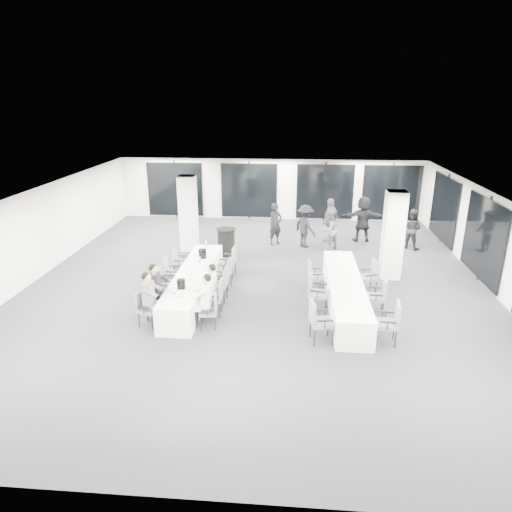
{
  "coord_description": "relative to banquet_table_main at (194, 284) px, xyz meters",
  "views": [
    {
      "loc": [
        1.05,
        -12.96,
        5.53
      ],
      "look_at": [
        -0.0,
        -0.2,
        1.01
      ],
      "focal_mm": 32.0,
      "sensor_mm": 36.0,
      "label": 1
    }
  ],
  "objects": [
    {
      "name": "standing_guest_c",
      "position": [
        3.29,
        4.84,
        0.55
      ],
      "size": [
        1.23,
        1.32,
        1.86
      ],
      "primitive_type": "imported",
      "rotation": [
        0.0,
        0.0,
        2.25
      ],
      "color": "black",
      "rests_on": "floor"
    },
    {
      "name": "room",
      "position": [
        2.63,
        2.06,
        1.01
      ],
      "size": [
        14.04,
        16.04,
        2.84
      ],
      "color": "#242328",
      "rests_on": "ground"
    },
    {
      "name": "column_right",
      "position": [
        5.95,
        1.94,
        1.02
      ],
      "size": [
        0.6,
        0.6,
        2.8
      ],
      "primitive_type": "cube",
      "color": "silver",
      "rests_on": "floor"
    },
    {
      "name": "plate_a",
      "position": [
        -0.02,
        -1.27,
        0.39
      ],
      "size": [
        0.22,
        0.22,
        0.03
      ],
      "color": "white",
      "rests_on": "banquet_table_main"
    },
    {
      "name": "seated_guest_b",
      "position": [
        -0.67,
        -1.3,
        0.44
      ],
      "size": [
        0.5,
        0.38,
        1.44
      ],
      "rotation": [
        0.0,
        0.0,
        -1.57
      ],
      "color": "black",
      "rests_on": "floor"
    },
    {
      "name": "water_bottle_c",
      "position": [
        -0.04,
        2.19,
        0.49
      ],
      "size": [
        0.07,
        0.07,
        0.23
      ],
      "primitive_type": "cylinder",
      "color": "silver",
      "rests_on": "banquet_table_main"
    },
    {
      "name": "banquet_table_side",
      "position": [
        4.3,
        -0.31,
        0.0
      ],
      "size": [
        0.9,
        5.0,
        0.75
      ],
      "primitive_type": "cube",
      "color": "silver",
      "rests_on": "floor"
    },
    {
      "name": "chair_side_right_near",
      "position": [
        5.14,
        -2.29,
        0.21
      ],
      "size": [
        0.57,
        0.62,
        1.03
      ],
      "rotation": [
        0.0,
        0.0,
        1.46
      ],
      "color": "#595B61",
      "rests_on": "floor"
    },
    {
      "name": "chair_main_left_fourth",
      "position": [
        -0.83,
        0.52,
        0.16
      ],
      "size": [
        0.49,
        0.54,
        0.94
      ],
      "rotation": [
        0.0,
        0.0,
        -1.54
      ],
      "color": "#595B61",
      "rests_on": "floor"
    },
    {
      "name": "water_bottle_a",
      "position": [
        -0.12,
        -1.73,
        0.5
      ],
      "size": [
        0.08,
        0.08,
        0.24
      ],
      "primitive_type": "cylinder",
      "color": "silver",
      "rests_on": "banquet_table_main"
    },
    {
      "name": "seated_guest_d",
      "position": [
        0.67,
        -1.18,
        0.44
      ],
      "size": [
        0.5,
        0.38,
        1.44
      ],
      "rotation": [
        0.0,
        0.0,
        1.57
      ],
      "color": "silver",
      "rests_on": "floor"
    },
    {
      "name": "chair_side_left_near",
      "position": [
        3.46,
        -2.35,
        0.22
      ],
      "size": [
        0.61,
        0.65,
        1.04
      ],
      "rotation": [
        0.0,
        0.0,
        -1.38
      ],
      "color": "#595B61",
      "rests_on": "floor"
    },
    {
      "name": "plate_b",
      "position": [
        0.05,
        -1.78,
        0.39
      ],
      "size": [
        0.19,
        0.19,
        0.03
      ],
      "color": "white",
      "rests_on": "banquet_table_main"
    },
    {
      "name": "banquet_table_main",
      "position": [
        0.0,
        0.0,
        0.0
      ],
      "size": [
        0.9,
        5.0,
        0.75
      ],
      "primitive_type": "cube",
      "color": "silver",
      "rests_on": "floor"
    },
    {
      "name": "chair_main_right_second",
      "position": [
        0.84,
        -1.17,
        0.19
      ],
      "size": [
        0.51,
        0.57,
        0.99
      ],
      "rotation": [
        0.0,
        0.0,
        1.6
      ],
      "color": "#595B61",
      "rests_on": "floor"
    },
    {
      "name": "chair_main_left_mid",
      "position": [
        -0.83,
        -0.16,
        0.13
      ],
      "size": [
        0.47,
        0.52,
        0.89
      ],
      "rotation": [
        0.0,
        0.0,
        -1.52
      ],
      "color": "#595B61",
      "rests_on": "floor"
    },
    {
      "name": "chair_main_left_far",
      "position": [
        -0.83,
        1.54,
        0.13
      ],
      "size": [
        0.47,
        0.52,
        0.89
      ],
      "rotation": [
        0.0,
        0.0,
        -1.63
      ],
      "color": "#595B61",
      "rests_on": "floor"
    },
    {
      "name": "chair_main_left_second",
      "position": [
        -0.84,
        -1.32,
        0.2
      ],
      "size": [
        0.59,
        0.63,
        1.01
      ],
      "rotation": [
        0.0,
        0.0,
        -1.4
      ],
      "color": "#595B61",
      "rests_on": "floor"
    },
    {
      "name": "chair_main_right_mid",
      "position": [
        0.84,
        -0.3,
        0.2
      ],
      "size": [
        0.53,
        0.59,
        1.01
      ],
      "rotation": [
        0.0,
        0.0,
        1.53
      ],
      "color": "#595B61",
      "rests_on": "floor"
    },
    {
      "name": "chair_main_right_fourth",
      "position": [
        0.83,
        0.62,
        0.16
      ],
      "size": [
        0.53,
        0.57,
        0.94
      ],
      "rotation": [
        0.0,
        0.0,
        1.45
      ],
      "color": "#595B61",
      "rests_on": "floor"
    },
    {
      "name": "standing_guest_h",
      "position": [
        7.3,
        4.99,
        0.5
      ],
      "size": [
        0.98,
        0.91,
        1.75
      ],
      "primitive_type": "imported",
      "rotation": [
        0.0,
        0.0,
        2.52
      ],
      "color": "black",
      "rests_on": "floor"
    },
    {
      "name": "cocktail_table",
      "position": [
        0.42,
        3.65,
        0.13
      ],
      "size": [
        0.71,
        0.71,
        0.99
      ],
      "color": "black",
      "rests_on": "floor"
    },
    {
      "name": "ice_bucket_near",
      "position": [
        -0.06,
        -1.24,
        0.5
      ],
      "size": [
        0.23,
        0.23,
        0.26
      ],
      "primitive_type": "cylinder",
      "color": "black",
      "rests_on": "banquet_table_main"
    },
    {
      "name": "column_left",
      "position": [
        -1.05,
        4.14,
        1.02
      ],
      "size": [
        0.6,
        0.6,
        2.8
      ],
      "primitive_type": "cube",
      "color": "silver",
      "rests_on": "floor"
    },
    {
      "name": "standing_guest_b",
      "position": [
        4.18,
        4.55,
        0.51
      ],
      "size": [
        0.98,
        0.97,
        1.78
      ],
      "primitive_type": "imported",
      "rotation": [
        0.0,
        0.0,
        3.92
      ],
      "color": "#595A60",
      "rests_on": "floor"
    },
    {
      "name": "chair_side_right_far",
      "position": [
        5.13,
        0.69,
        0.17
      ],
      "size": [
        0.59,
        0.62,
        0.96
      ],
      "rotation": [
        0.0,
        0.0,
        1.83
      ],
      "color": "#595B61",
      "rests_on": "floor"
    },
    {
      "name": "seated_guest_c",
      "position": [
        0.67,
        -1.87,
        0.44
      ],
      "size": [
        0.5,
        0.38,
        1.44
      ],
      "rotation": [
        0.0,
        0.0,
        1.57
      ],
      "color": "silver",
      "rests_on": "floor"
    },
    {
      "name": "standing_guest_d",
      "position": [
        4.29,
        5.6,
        0.62
      ],
      "size": [
        1.21,
        1.33,
        1.99
      ],
      "primitive_type": "imported",
      "rotation": [
        0.0,
        0.0,
        4.09
      ],
      "color": "#595A60",
      "rests_on": "floor"
    },
    {
      "name": "wine_glass",
      "position": [
        0.29,
        -2.2,
        0.53
      ],
      "size": [
        0.08,
        0.08,
        0.2
      ],
      "color": "silver",
      "rests_on": "banquet_table_main"
    },
    {
      "name": "chair_side_right_mid",
      "position": [
        5.14,
        -0.74,
        0.18
      ],
      "size": [
        0.54,
        0.59,
        0.98
      ],
      "rotation": [
        0.0,
        0.0,
        1.46
      ],
      "color": "#595B61",
      "rests_on": "floor"
    },
    {
      "name": "chair_side_left_far",
      "position": [
        3.47,
        0.72,
        0.13
      ],
      "size": [
        0.5,
        0.54,
        0.89
      ],
      "rotation": [
        0.0,
        0.0,
        -1.44
      ],
      "color": "#595B61",
      "rests_on": "floor"
    },
    {
      "name": "seated_guest_a",
      "position": [
        -0.67,
        -1.89,
        0.44
      ],
      "size": [
        0.5,
        0.38,
        1.44
      ],
      "rotation": [
        0.0,
        0.0,
        -1.57
      ],
      "color": "#595A60",
      "rests_on": "floor"
    },
    {
      "name": "standing_guest_f",
      "position": [
        5.57,
        5.77,
        0.66
      ],
      "size": [
        1.95,
        0.89,
        2.07
      ],
      "primitive_type": "imported",
      "rotation": [
        0.0,
        0.0,
        3.23
      ],
      "color": "black",
      "rests_on": "floor"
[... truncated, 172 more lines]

